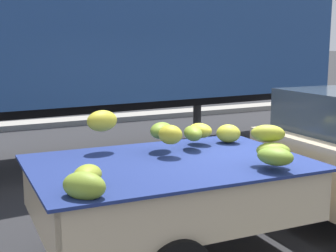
{
  "coord_description": "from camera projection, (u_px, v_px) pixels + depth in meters",
  "views": [
    {
      "loc": [
        -3.65,
        -4.21,
        2.28
      ],
      "look_at": [
        -1.23,
        0.42,
        1.36
      ],
      "focal_mm": 50.18,
      "sensor_mm": 36.0,
      "label": 1
    }
  ],
  "objects": [
    {
      "name": "curb_strip",
      "position": [
        70.0,
        122.0,
        13.37
      ],
      "size": [
        80.0,
        0.8,
        0.16
      ],
      "primitive_type": "cube",
      "color": "gray",
      "rests_on": "ground"
    },
    {
      "name": "semi_trailer",
      "position": [
        43.0,
        29.0,
        8.46
      ],
      "size": [
        12.1,
        3.11,
        3.95
      ],
      "rotation": [
        0.0,
        0.0,
        0.05
      ],
      "color": "navy",
      "rests_on": "ground"
    },
    {
      "name": "pickup_truck",
      "position": [
        318.0,
        161.0,
        5.66
      ],
      "size": [
        5.07,
        2.13,
        1.7
      ],
      "rotation": [
        0.0,
        0.0,
        -0.05
      ],
      "color": "#CCB793",
      "rests_on": "ground"
    },
    {
      "name": "ground",
      "position": [
        273.0,
        232.0,
        5.74
      ],
      "size": [
        220.0,
        220.0,
        0.0
      ],
      "primitive_type": "plane",
      "color": "#28282B"
    }
  ]
}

